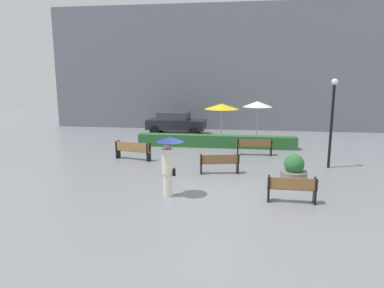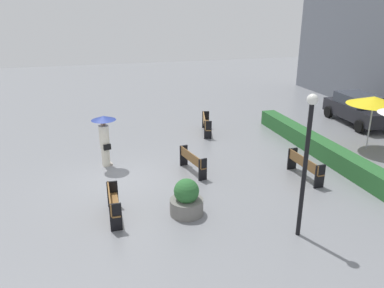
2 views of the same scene
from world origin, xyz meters
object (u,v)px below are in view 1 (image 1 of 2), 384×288
object	(u,v)px
bench_mid_center	(219,162)
patio_umbrella_white	(258,104)
bench_far_left	(133,149)
planter_pot	(294,171)
patio_umbrella_yellow	(222,106)
pedestrian_with_umbrella	(169,159)
bench_back_row	(254,146)
lamp_post	(332,114)
parked_car	(176,122)
bench_near_right	(292,188)

from	to	relation	value
bench_mid_center	patio_umbrella_white	bearing A→B (deg)	76.41
bench_far_left	planter_pot	xyz separation A→B (m)	(7.36, -2.95, -0.03)
patio_umbrella_yellow	pedestrian_with_umbrella	bearing A→B (deg)	-95.76
bench_back_row	pedestrian_with_umbrella	world-z (taller)	pedestrian_with_umbrella
patio_umbrella_white	pedestrian_with_umbrella	bearing A→B (deg)	-107.52
bench_far_left	pedestrian_with_umbrella	distance (m)	5.88
lamp_post	patio_umbrella_white	bearing A→B (deg)	116.80
pedestrian_with_umbrella	parked_car	bearing A→B (deg)	99.76
bench_mid_center	bench_near_right	bearing A→B (deg)	-51.08
bench_mid_center	lamp_post	size ratio (longest dim) A/B	0.43
lamp_post	patio_umbrella_yellow	xyz separation A→B (m)	(-5.24, 6.49, -0.25)
bench_near_right	bench_far_left	size ratio (longest dim) A/B	0.83
bench_far_left	lamp_post	bearing A→B (deg)	-1.60
bench_near_right	bench_back_row	size ratio (longest dim) A/B	0.85
bench_far_left	pedestrian_with_umbrella	xyz separation A→B (m)	(2.90, -5.06, 0.80)
parked_car	bench_near_right	bearing A→B (deg)	-64.64
bench_back_row	parked_car	world-z (taller)	parked_car
bench_back_row	bench_far_left	world-z (taller)	bench_far_left
bench_back_row	patio_umbrella_yellow	world-z (taller)	patio_umbrella_yellow
patio_umbrella_yellow	bench_back_row	bearing A→B (deg)	-65.47
pedestrian_with_umbrella	lamp_post	xyz separation A→B (m)	(6.38, 4.80, 1.11)
bench_mid_center	patio_umbrella_white	distance (m)	8.08
pedestrian_with_umbrella	patio_umbrella_yellow	xyz separation A→B (m)	(1.14, 11.29, 0.86)
lamp_post	parked_car	bearing A→B (deg)	135.15
bench_back_row	planter_pot	size ratio (longest dim) A/B	1.62
planter_pot	lamp_post	distance (m)	3.84
planter_pot	bench_back_row	bearing A→B (deg)	105.38
bench_back_row	patio_umbrella_yellow	bearing A→B (deg)	114.53
patio_umbrella_white	lamp_post	bearing A→B (deg)	-63.20
bench_mid_center	planter_pot	bearing A→B (deg)	-18.77
bench_mid_center	bench_far_left	world-z (taller)	bench_far_left
planter_pot	patio_umbrella_yellow	distance (m)	9.92
bench_near_right	patio_umbrella_yellow	size ratio (longest dim) A/B	0.67
bench_mid_center	bench_back_row	world-z (taller)	bench_back_row
bench_back_row	bench_far_left	distance (m)	6.31
bench_back_row	pedestrian_with_umbrella	bearing A→B (deg)	-114.32
planter_pot	bench_near_right	bearing A→B (deg)	-99.64
patio_umbrella_white	bench_far_left	bearing A→B (deg)	-137.96
lamp_post	patio_umbrella_white	distance (m)	6.64
planter_pot	patio_umbrella_yellow	bearing A→B (deg)	109.86
bench_near_right	lamp_post	bearing A→B (deg)	64.75
bench_mid_center	bench_back_row	xyz separation A→B (m)	(1.59, 3.83, 0.01)
patio_umbrella_yellow	parked_car	xyz separation A→B (m)	(-3.45, 2.15, -1.37)
bench_back_row	parked_car	distance (m)	8.50
pedestrian_with_umbrella	patio_umbrella_yellow	bearing A→B (deg)	84.24
planter_pot	pedestrian_with_umbrella	bearing A→B (deg)	-154.76
bench_near_right	pedestrian_with_umbrella	xyz separation A→B (m)	(-4.09, 0.06, 0.81)
lamp_post	bench_far_left	bearing A→B (deg)	178.40
pedestrian_with_umbrella	bench_mid_center	bearing A→B (deg)	63.52
bench_far_left	parked_car	xyz separation A→B (m)	(0.59, 8.39, 0.29)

